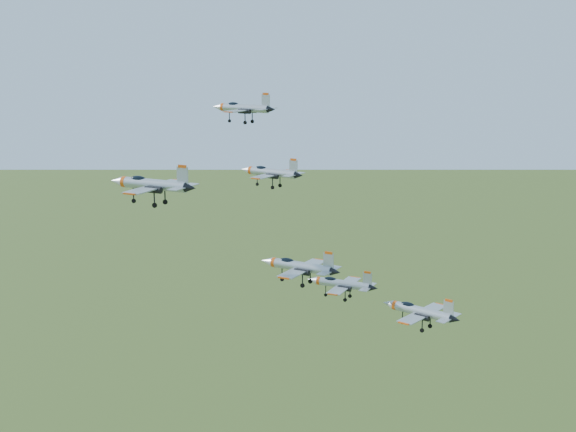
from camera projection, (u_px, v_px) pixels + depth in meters
The scene contains 6 objects.
jet_lead at pixel (243, 108), 143.32m from camera, with size 13.30×11.15×3.56m.
jet_left_high at pixel (270, 172), 119.11m from camera, with size 11.15×9.29×2.98m.
jet_right_high at pixel (151, 184), 109.11m from camera, with size 13.89×11.75×3.75m.
jet_left_low at pixel (341, 284), 117.25m from camera, with size 10.98×9.31×2.97m.
jet_right_low at pixel (299, 266), 108.16m from camera, with size 12.25×10.27×3.28m.
jet_trail at pixel (419, 311), 111.62m from camera, with size 12.31×10.10×3.30m.
Camera 1 is at (74.62, -90.21, 157.29)m, focal length 50.00 mm.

